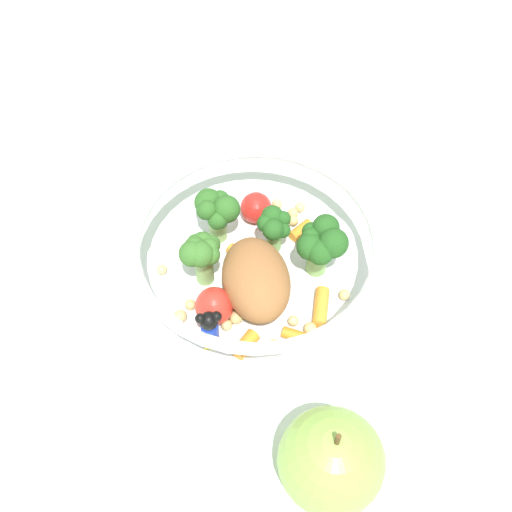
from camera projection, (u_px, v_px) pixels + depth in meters
ground_plane at (257, 268)px, 0.56m from camera, size 2.40×2.40×0.00m
food_container at (257, 258)px, 0.53m from camera, size 0.21×0.21×0.07m
loose_apple at (332, 461)px, 0.42m from camera, size 0.08×0.08×0.09m
folded_napkin at (254, 93)px, 0.70m from camera, size 0.18×0.17×0.01m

